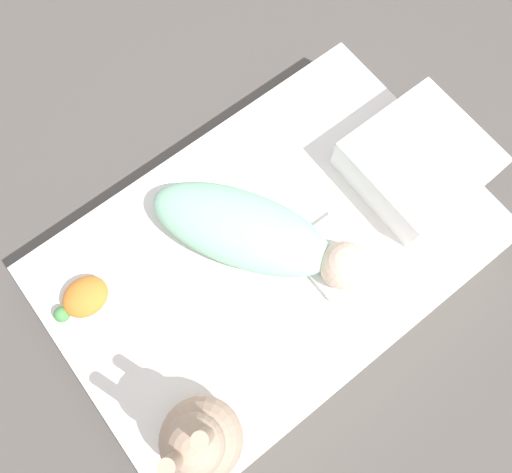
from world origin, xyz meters
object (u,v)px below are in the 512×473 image
pillow (418,162)px  bunny_plush (199,441)px  swaddled_baby (255,233)px  turtle_plush (83,298)px

pillow → bunny_plush: bearing=13.4°
swaddled_baby → bunny_plush: bearing=-82.7°
pillow → bunny_plush: size_ratio=0.87×
swaddled_baby → bunny_plush: bunny_plush is taller
bunny_plush → turtle_plush: 0.46m
swaddled_baby → turtle_plush: size_ratio=3.72×
pillow → swaddled_baby: bearing=-12.8°
bunny_plush → turtle_plush: (0.05, -0.45, -0.10)m
swaddled_baby → turtle_plush: bearing=-138.5°
bunny_plush → turtle_plush: bunny_plush is taller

